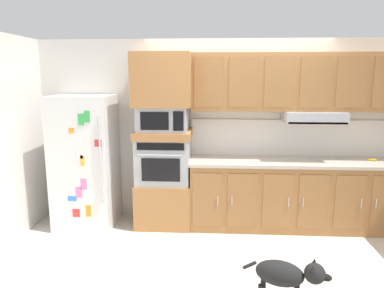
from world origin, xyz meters
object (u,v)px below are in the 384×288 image
Objects in this scene: refrigerator at (85,161)px; dog at (287,275)px; microwave at (163,118)px; screwdriver at (372,160)px; built_in_oven at (164,160)px.

refrigerator is 2.45× the size of dog.
screwdriver is at bearing 0.89° from microwave.
microwave is at bearing 3.68° from refrigerator.
built_in_oven is at bearing 143.37° from dog.
dog is at bearing -127.70° from screwdriver.
screwdriver is 2.43m from dog.
screwdriver is at bearing 70.34° from dog.
refrigerator is at bearing -176.31° from built_in_oven.
microwave is at bearing 143.37° from dog.
screwdriver is (2.74, 0.04, -0.53)m from microwave.
refrigerator is at bearing -176.32° from microwave.
microwave is 2.50m from dog.
built_in_oven reaches higher than screwdriver.
built_in_oven is at bearing -179.11° from screwdriver.
microwave is at bearing -179.11° from screwdriver.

